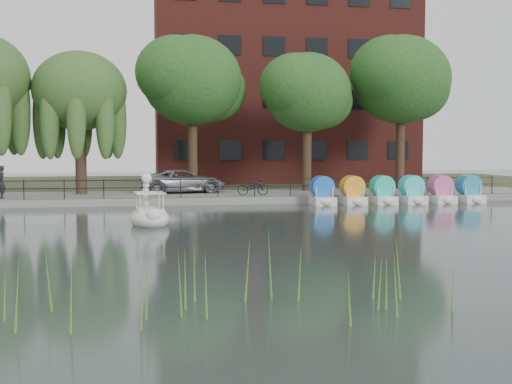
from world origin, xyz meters
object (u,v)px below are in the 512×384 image
object	(u,v)px
pedestrian	(1,180)
swan_boat	(150,214)
minivan	(183,179)
bicycle	(253,186)

from	to	relation	value
pedestrian	swan_boat	xyz separation A→B (m)	(7.60, -9.49, -0.94)
pedestrian	swan_boat	bearing A→B (deg)	7.41
minivan	swan_boat	bearing A→B (deg)	161.43
minivan	pedestrian	xyz separation A→B (m)	(-9.64, -2.70, 0.20)
minivan	pedestrian	bearing A→B (deg)	96.56
bicycle	swan_boat	world-z (taller)	swan_boat
bicycle	pedestrian	size ratio (longest dim) A/B	0.87
bicycle	pedestrian	bearing A→B (deg)	86.98
minivan	pedestrian	world-z (taller)	pedestrian
bicycle	pedestrian	distance (m)	13.34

